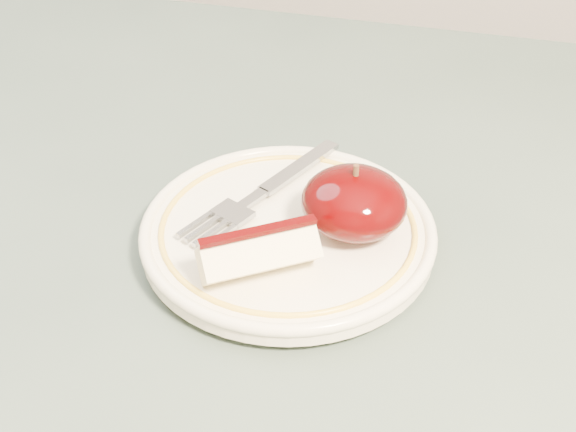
% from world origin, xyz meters
% --- Properties ---
extents(table, '(0.90, 0.90, 0.75)m').
position_xyz_m(table, '(0.00, 0.00, 0.66)').
color(table, brown).
rests_on(table, ground).
extents(plate, '(0.21, 0.21, 0.02)m').
position_xyz_m(plate, '(0.02, 0.05, 0.76)').
color(plate, '#EBE2C5').
rests_on(plate, table).
extents(apple_half, '(0.07, 0.07, 0.05)m').
position_xyz_m(apple_half, '(0.07, 0.06, 0.79)').
color(apple_half, black).
rests_on(apple_half, plate).
extents(apple_wedge, '(0.08, 0.07, 0.04)m').
position_xyz_m(apple_wedge, '(0.02, -0.00, 0.79)').
color(apple_wedge, '#F6EBB5').
rests_on(apple_wedge, plate).
extents(fork, '(0.08, 0.16, 0.00)m').
position_xyz_m(fork, '(-0.00, 0.08, 0.77)').
color(fork, gray).
rests_on(fork, plate).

